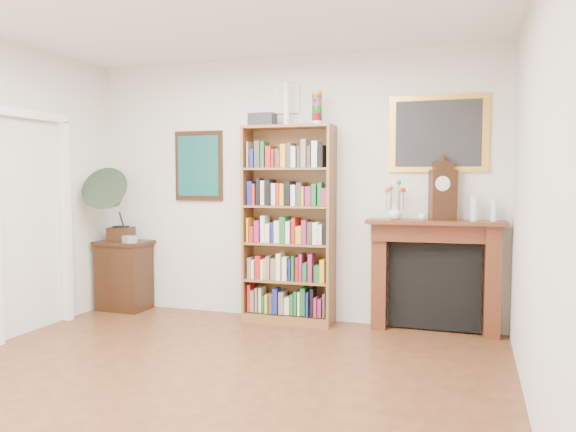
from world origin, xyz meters
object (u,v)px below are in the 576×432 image
object	(u,v)px
cd_stack	(130,239)
flower_vase	(395,212)
bookshelf	(288,213)
mantel_clock	(443,192)
gramophone	(113,200)
side_cabinet	(124,275)
bottle_left	(474,208)
fireplace	(434,266)
teacup	(422,217)
bottle_right	(494,211)

from	to	relation	value
cd_stack	flower_vase	bearing A→B (deg)	4.42
bookshelf	mantel_clock	distance (m)	1.56
gramophone	flower_vase	xyz separation A→B (m)	(3.12, 0.19, -0.08)
side_cabinet	flower_vase	world-z (taller)	flower_vase
cd_stack	mantel_clock	bearing A→B (deg)	4.56
bottle_left	cd_stack	bearing A→B (deg)	-175.99
side_cabinet	fireplace	xyz separation A→B (m)	(3.45, 0.13, 0.25)
bookshelf	cd_stack	size ratio (longest dim) A/B	19.71
mantel_clock	teacup	bearing A→B (deg)	-179.80
fireplace	gramophone	bearing A→B (deg)	-179.63
side_cabinet	bottle_left	xyz separation A→B (m)	(3.81, 0.10, 0.83)
teacup	mantel_clock	bearing A→B (deg)	22.85
bottle_right	cd_stack	bearing A→B (deg)	-175.98
bottle_left	gramophone	bearing A→B (deg)	-176.78
bookshelf	bottle_right	xyz separation A→B (m)	(2.01, 0.07, 0.06)
mantel_clock	bookshelf	bearing A→B (deg)	159.91
teacup	bottle_left	world-z (taller)	bottle_left
gramophone	flower_vase	world-z (taller)	gramophone
cd_stack	bottle_right	size ratio (longest dim) A/B	0.60
bookshelf	gramophone	bearing A→B (deg)	-176.66
side_cabinet	teacup	xyz separation A→B (m)	(3.34, 0.03, 0.74)
gramophone	bookshelf	bearing A→B (deg)	-8.31
bookshelf	mantel_clock	size ratio (longest dim) A/B	4.19
flower_vase	mantel_clock	bearing A→B (deg)	5.42
bottle_right	side_cabinet	bearing A→B (deg)	-178.38
side_cabinet	bottle_right	distance (m)	4.07
fireplace	teacup	size ratio (longest dim) A/B	16.63
gramophone	bottle_right	size ratio (longest dim) A/B	4.17
side_cabinet	teacup	bearing A→B (deg)	1.38
cd_stack	bottle_right	world-z (taller)	bottle_right
bookshelf	bottle_right	bearing A→B (deg)	0.84
fireplace	flower_vase	distance (m)	0.66
bookshelf	flower_vase	size ratio (longest dim) A/B	16.82
cd_stack	fireplace	bearing A→B (deg)	5.05
side_cabinet	bottle_right	world-z (taller)	bottle_right
fireplace	bottle_left	world-z (taller)	bottle_left
mantel_clock	bottle_right	size ratio (longest dim) A/B	2.82
mantel_clock	flower_vase	world-z (taller)	mantel_clock
fireplace	bottle_left	size ratio (longest dim) A/B	5.55
side_cabinet	teacup	size ratio (longest dim) A/B	9.92
bottle_right	bookshelf	bearing A→B (deg)	-177.99
flower_vase	bottle_left	world-z (taller)	bottle_left
flower_vase	bottle_right	size ratio (longest dim) A/B	0.70
fireplace	teacup	world-z (taller)	teacup
teacup	bottle_left	size ratio (longest dim) A/B	0.33
mantel_clock	bottle_left	distance (m)	0.33
gramophone	bottle_right	world-z (taller)	gramophone
flower_vase	bookshelf	bearing A→B (deg)	-178.62
flower_vase	teacup	bearing A→B (deg)	-7.33
gramophone	bottle_right	xyz separation A→B (m)	(4.04, 0.23, -0.06)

